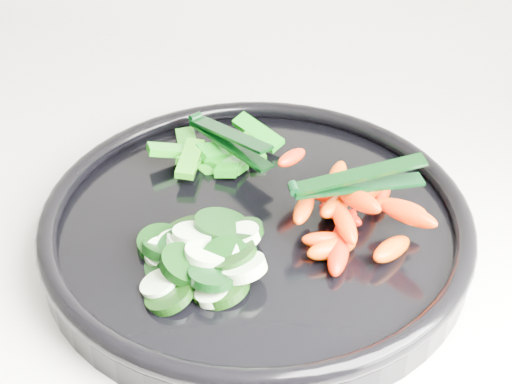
% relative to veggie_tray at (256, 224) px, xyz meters
% --- Properties ---
extents(veggie_tray, '(0.43, 0.43, 0.04)m').
position_rel_veggie_tray_xyz_m(veggie_tray, '(0.00, 0.00, 0.00)').
color(veggie_tray, black).
rests_on(veggie_tray, counter).
extents(cucumber_pile, '(0.13, 0.14, 0.04)m').
position_rel_veggie_tray_xyz_m(cucumber_pile, '(-0.03, -0.07, 0.01)').
color(cucumber_pile, black).
rests_on(cucumber_pile, veggie_tray).
extents(carrot_pile, '(0.15, 0.15, 0.06)m').
position_rel_veggie_tray_xyz_m(carrot_pile, '(0.08, 0.01, 0.02)').
color(carrot_pile, '#FF1200').
rests_on(carrot_pile, veggie_tray).
extents(pepper_pile, '(0.12, 0.12, 0.04)m').
position_rel_veggie_tray_xyz_m(pepper_pile, '(-0.07, 0.08, 0.01)').
color(pepper_pile, '#0C700A').
rests_on(pepper_pile, veggie_tray).
extents(tong_carrot, '(0.11, 0.07, 0.02)m').
position_rel_veggie_tray_xyz_m(tong_carrot, '(0.08, 0.02, 0.05)').
color(tong_carrot, black).
rests_on(tong_carrot, carrot_pile).
extents(tong_pepper, '(0.11, 0.07, 0.02)m').
position_rel_veggie_tray_xyz_m(tong_pepper, '(-0.06, 0.08, 0.03)').
color(tong_pepper, black).
rests_on(tong_pepper, pepper_pile).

